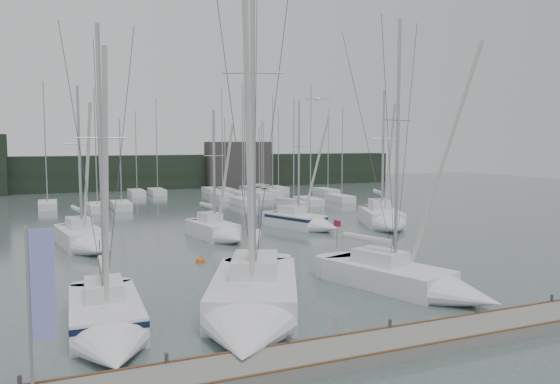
{
  "coord_description": "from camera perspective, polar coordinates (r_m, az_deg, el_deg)",
  "views": [
    {
      "loc": [
        -9.07,
        -19.98,
        7.04
      ],
      "look_at": [
        1.57,
        5.0,
        4.52
      ],
      "focal_mm": 35.0,
      "sensor_mm": 36.0,
      "label": 1
    }
  ],
  "objects": [
    {
      "name": "sailboat_mid_d",
      "position": [
        43.96,
        2.8,
        -3.2
      ],
      "size": [
        4.72,
        7.47,
        11.08
      ],
      "rotation": [
        0.0,
        0.0,
        0.36
      ],
      "color": "silver",
      "rests_on": "ground"
    },
    {
      "name": "sailboat_mid_c",
      "position": [
        39.35,
        -6.27,
        -4.24
      ],
      "size": [
        3.34,
        6.73,
        9.99
      ],
      "rotation": [
        0.0,
        0.0,
        0.17
      ],
      "color": "silver",
      "rests_on": "ground"
    },
    {
      "name": "far_treeline",
      "position": [
        82.61,
        -16.74,
        1.93
      ],
      "size": [
        90.0,
        4.0,
        5.0
      ],
      "primitive_type": "cube",
      "color": "black",
      "rests_on": "ground"
    },
    {
      "name": "mast_forest",
      "position": [
        65.1,
        -10.03,
        -0.57
      ],
      "size": [
        53.83,
        25.35,
        14.31
      ],
      "color": "silver",
      "rests_on": "ground"
    },
    {
      "name": "sailboat_near_right",
      "position": [
        26.23,
        14.5,
        -9.28
      ],
      "size": [
        5.45,
        9.31,
        13.61
      ],
      "rotation": [
        0.0,
        0.0,
        0.33
      ],
      "color": "silver",
      "rests_on": "ground"
    },
    {
      "name": "sailboat_mid_e",
      "position": [
        45.27,
        10.93,
        -2.95
      ],
      "size": [
        5.58,
        8.88,
        12.11
      ],
      "rotation": [
        0.0,
        0.0,
        -0.36
      ],
      "color": "silver",
      "rests_on": "ground"
    },
    {
      "name": "dock_banner",
      "position": [
        15.8,
        -23.98,
        -9.76
      ],
      "size": [
        0.69,
        0.1,
        4.5
      ],
      "rotation": [
        0.0,
        0.0,
        0.06
      ],
      "color": "#A2A5AA",
      "rests_on": "dock"
    },
    {
      "name": "sailboat_near_center",
      "position": [
        21.42,
        -3.03,
        -12.18
      ],
      "size": [
        7.47,
        11.21,
        16.68
      ],
      "rotation": [
        0.0,
        0.0,
        -0.41
      ],
      "color": "silver",
      "rests_on": "ground"
    },
    {
      "name": "buoy_a",
      "position": [
        32.61,
        -8.33,
        -7.22
      ],
      "size": [
        0.54,
        0.54,
        0.54
      ],
      "primitive_type": "sphere",
      "color": "#D05412",
      "rests_on": "ground"
    },
    {
      "name": "sailboat_mid_b",
      "position": [
        37.79,
        -19.62,
        -4.88
      ],
      "size": [
        3.67,
        7.92,
        11.46
      ],
      "rotation": [
        0.0,
        0.0,
        0.16
      ],
      "color": "silver",
      "rests_on": "ground"
    },
    {
      "name": "ground",
      "position": [
        23.05,
        1.32,
        -12.49
      ],
      "size": [
        160.0,
        160.0,
        0.0
      ],
      "primitive_type": "plane",
      "color": "#4A5A57",
      "rests_on": "ground"
    },
    {
      "name": "sailboat_near_left",
      "position": [
        20.8,
        -17.53,
        -13.21
      ],
      "size": [
        2.84,
        8.49,
        12.13
      ],
      "rotation": [
        0.0,
        0.0,
        -0.03
      ],
      "color": "silver",
      "rests_on": "ground"
    },
    {
      "name": "seagull",
      "position": [
        23.78,
        3.95,
        9.64
      ],
      "size": [
        0.89,
        0.44,
        0.18
      ],
      "rotation": [
        0.0,
        0.0,
        -0.37
      ],
      "color": "white",
      "rests_on": "ground"
    },
    {
      "name": "buoy_b",
      "position": [
        34.16,
        -2.63,
        -6.6
      ],
      "size": [
        0.6,
        0.6,
        0.6
      ],
      "primitive_type": "sphere",
      "color": "#D05412",
      "rests_on": "ground"
    },
    {
      "name": "far_building_right",
      "position": [
        84.51,
        -4.37,
        2.89
      ],
      "size": [
        10.0,
        3.0,
        7.0
      ],
      "primitive_type": "cube",
      "color": "#393735",
      "rests_on": "ground"
    },
    {
      "name": "dock",
      "position": [
        18.8,
        7.88,
        -16.08
      ],
      "size": [
        24.0,
        2.0,
        0.4
      ],
      "primitive_type": "cube",
      "color": "#60615C",
      "rests_on": "ground"
    }
  ]
}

